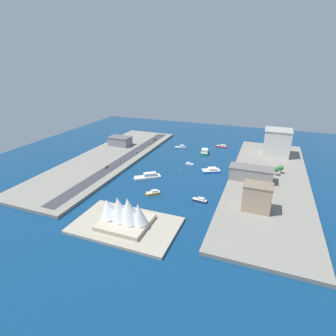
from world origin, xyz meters
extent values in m
plane|color=navy|center=(0.00, 0.00, 0.00)|extent=(440.00, 440.00, 0.00)
cube|color=gray|center=(-86.59, 0.00, 1.29)|extent=(70.00, 240.00, 2.58)
cube|color=gray|center=(86.59, 0.00, 1.29)|extent=(70.00, 240.00, 2.58)
cube|color=#A89E89|center=(2.18, 110.07, 1.00)|extent=(70.86, 43.78, 2.00)
cube|color=#38383D|center=(66.55, 0.00, 2.65)|extent=(12.94, 228.00, 0.15)
cube|color=#999EA3|center=(22.81, -69.24, 0.62)|extent=(14.58, 9.47, 1.24)
cone|color=#999EA3|center=(29.55, -66.61, 0.62)|extent=(1.44, 1.44, 1.11)
cube|color=white|center=(20.94, -69.97, 2.49)|extent=(6.15, 4.98, 2.51)
cube|color=beige|center=(22.81, -69.24, 1.29)|extent=(14.00, 9.09, 0.10)
cube|color=red|center=(-26.65, -90.38, 1.00)|extent=(14.07, 3.92, 2.00)
cone|color=red|center=(-19.15, -90.73, 1.00)|extent=(1.88, 1.88, 1.80)
cube|color=white|center=(-28.66, -90.28, 2.95)|extent=(6.54, 2.76, 1.90)
cube|color=beige|center=(-26.65, -90.38, 2.05)|extent=(13.50, 3.76, 0.10)
cube|color=orange|center=(3.89, 60.51, 0.96)|extent=(12.04, 11.34, 1.93)
cone|color=orange|center=(8.70, 64.66, 0.96)|extent=(2.45, 2.45, 1.73)
cube|color=white|center=(3.05, 59.79, 2.78)|extent=(5.69, 5.54, 1.70)
cube|color=beige|center=(3.89, 60.51, 1.98)|extent=(11.56, 10.88, 0.10)
cube|color=white|center=(-5.25, -16.77, 0.50)|extent=(8.70, 3.40, 1.01)
cone|color=white|center=(-9.81, -16.56, 0.50)|extent=(0.94, 0.94, 0.90)
cube|color=white|center=(-3.93, -16.83, 1.54)|extent=(3.69, 2.68, 1.08)
cube|color=beige|center=(-5.25, -16.77, 1.06)|extent=(8.35, 3.26, 0.10)
cylinder|color=silver|center=(-5.68, -16.75, 6.19)|extent=(0.24, 0.24, 10.36)
cube|color=blue|center=(-31.33, -5.67, 0.85)|extent=(20.57, 16.63, 1.70)
cone|color=blue|center=(-22.76, -1.21, 0.85)|extent=(2.06, 2.06, 1.53)
cube|color=white|center=(-32.57, -6.32, 2.83)|extent=(10.23, 9.50, 2.26)
cube|color=beige|center=(-31.33, -5.67, 1.75)|extent=(19.75, 15.97, 0.10)
cube|color=#1E284C|center=(-36.04, 58.40, 0.84)|extent=(12.56, 5.20, 1.67)
cone|color=#1E284C|center=(-29.52, 57.70, 0.84)|extent=(1.66, 1.66, 1.51)
cube|color=white|center=(-37.29, 58.53, 2.56)|extent=(5.42, 3.28, 1.78)
cube|color=beige|center=(-36.04, 58.40, 1.72)|extent=(12.06, 4.99, 0.10)
cube|color=silver|center=(22.01, 32.76, 1.07)|extent=(24.92, 21.36, 2.14)
cone|color=silver|center=(32.51, 40.50, 1.07)|extent=(2.69, 2.69, 1.92)
cube|color=white|center=(20.00, 31.28, 3.80)|extent=(12.72, 11.34, 3.33)
cube|color=beige|center=(22.01, 32.76, 2.19)|extent=(23.92, 20.51, 0.10)
cube|color=#2D8C4C|center=(-11.80, -59.34, 1.35)|extent=(11.44, 19.85, 2.70)
cone|color=#2D8C4C|center=(-10.00, -69.24, 1.35)|extent=(2.82, 2.82, 2.43)
cube|color=white|center=(-12.30, -56.57, 4.50)|extent=(8.42, 10.70, 3.61)
cube|color=beige|center=(-11.80, -59.34, 2.75)|extent=(10.98, 19.06, 0.10)
cube|color=silver|center=(-91.79, -76.22, 17.23)|extent=(28.35, 26.61, 29.32)
cube|color=#9D9992|center=(-91.79, -76.22, 32.29)|extent=(29.48, 27.68, 0.80)
cube|color=gray|center=(97.21, -44.29, 7.80)|extent=(26.89, 17.75, 10.45)
cube|color=#59595C|center=(97.21, -44.29, 13.43)|extent=(27.97, 18.46, 0.80)
cube|color=gray|center=(-70.61, 6.66, 8.42)|extent=(37.78, 16.00, 11.69)
cube|color=slate|center=(-70.61, 6.66, 14.66)|extent=(39.30, 16.64, 0.80)
cube|color=tan|center=(-78.70, 59.62, 12.36)|extent=(19.91, 14.27, 19.56)
cube|color=#7C6B55|center=(-78.70, 59.62, 22.54)|extent=(20.71, 14.85, 0.80)
cylinder|color=black|center=(63.70, -71.56, 3.05)|extent=(0.26, 0.64, 0.64)
cylinder|color=black|center=(61.95, -71.59, 3.05)|extent=(0.26, 0.64, 0.64)
cylinder|color=black|center=(63.65, -68.50, 3.05)|extent=(0.26, 0.64, 0.64)
cylinder|color=black|center=(61.91, -68.53, 3.05)|extent=(0.26, 0.64, 0.64)
cube|color=white|center=(62.80, -70.05, 3.37)|extent=(2.01, 4.40, 0.85)
cube|color=#262D38|center=(62.80, -69.83, 4.11)|extent=(1.75, 2.47, 0.62)
cylinder|color=black|center=(64.98, -83.77, 3.05)|extent=(0.27, 0.65, 0.64)
cylinder|color=black|center=(63.25, -83.72, 3.05)|extent=(0.27, 0.65, 0.64)
cylinder|color=black|center=(65.08, -80.21, 3.05)|extent=(0.27, 0.65, 0.64)
cylinder|color=black|center=(63.35, -80.16, 3.05)|extent=(0.27, 0.65, 0.64)
cube|color=black|center=(64.16, -81.97, 3.31)|extent=(2.08, 5.13, 0.73)
cube|color=#262D38|center=(64.17, -81.71, 3.92)|extent=(1.78, 2.89, 0.49)
cylinder|color=black|center=(62.75, -23.47, 3.05)|extent=(0.25, 0.64, 0.64)
cylinder|color=black|center=(61.23, -23.47, 3.05)|extent=(0.25, 0.64, 0.64)
cylinder|color=black|center=(62.75, -20.15, 3.05)|extent=(0.25, 0.64, 0.64)
cylinder|color=black|center=(61.22, -20.15, 3.05)|extent=(0.25, 0.64, 0.64)
cube|color=#B7B7BC|center=(61.99, -21.81, 3.32)|extent=(1.73, 4.74, 0.75)
cube|color=#262D38|center=(61.99, -21.57, 3.96)|extent=(1.52, 2.66, 0.52)
cylinder|color=black|center=(64.73, -63.00, 3.05)|extent=(0.26, 0.65, 0.64)
cylinder|color=black|center=(63.01, -63.05, 3.05)|extent=(0.26, 0.65, 0.64)
cylinder|color=black|center=(64.65, -59.87, 3.05)|extent=(0.26, 0.65, 0.64)
cylinder|color=black|center=(62.94, -59.91, 3.05)|extent=(0.26, 0.65, 0.64)
cube|color=yellow|center=(63.83, -61.46, 3.33)|extent=(2.02, 4.52, 0.77)
cube|color=#262D38|center=(63.83, -61.23, 4.01)|extent=(1.74, 2.55, 0.60)
cylinder|color=black|center=(69.13, 31.16, 3.05)|extent=(0.27, 0.65, 0.64)
cylinder|color=black|center=(70.87, 31.21, 3.05)|extent=(0.27, 0.65, 0.64)
cylinder|color=black|center=(69.24, 27.63, 3.05)|extent=(0.27, 0.65, 0.64)
cylinder|color=black|center=(70.98, 27.68, 3.05)|extent=(0.27, 0.65, 0.64)
cube|color=red|center=(70.06, 29.42, 3.35)|extent=(2.09, 5.10, 0.81)
cube|color=#262D38|center=(70.06, 29.17, 4.00)|extent=(1.79, 2.88, 0.50)
cylinder|color=black|center=(59.01, 19.35, 5.33)|extent=(0.18, 0.18, 5.50)
cube|color=black|center=(59.01, 19.35, 8.58)|extent=(0.36, 0.36, 1.00)
sphere|color=red|center=(59.01, 19.35, 8.93)|extent=(0.24, 0.24, 0.24)
sphere|color=yellow|center=(59.01, 19.35, 8.58)|extent=(0.24, 0.24, 0.24)
sphere|color=green|center=(59.01, 19.35, 8.23)|extent=(0.24, 0.24, 0.24)
cube|color=#BCAD93|center=(2.18, 110.07, 3.50)|extent=(32.56, 29.37, 3.00)
cone|color=white|center=(-8.52, 110.07, 12.40)|extent=(11.77, 9.89, 15.99)
cone|color=white|center=(-0.98, 110.07, 13.69)|extent=(15.52, 13.95, 18.61)
cone|color=white|center=(6.34, 110.07, 13.30)|extent=(15.01, 12.82, 18.23)
cone|color=white|center=(15.05, 110.07, 11.67)|extent=(14.84, 12.90, 15.20)
cylinder|color=brown|center=(-96.63, -19.65, 4.32)|extent=(0.50, 0.50, 3.49)
sphere|color=#2D7233|center=(-96.63, -19.65, 8.09)|extent=(5.06, 5.06, 5.06)
cylinder|color=brown|center=(-92.75, -12.89, 4.65)|extent=(0.50, 0.50, 4.16)
sphere|color=#2D7233|center=(-92.75, -12.89, 8.62)|extent=(4.71, 4.71, 4.71)
cylinder|color=brown|center=(-85.78, -6.35, 4.51)|extent=(0.50, 0.50, 3.86)
sphere|color=#2D7233|center=(-85.78, -6.35, 8.11)|extent=(4.19, 4.19, 4.19)
camera|label=1|loc=(-78.65, 240.58, 104.84)|focal=28.11mm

